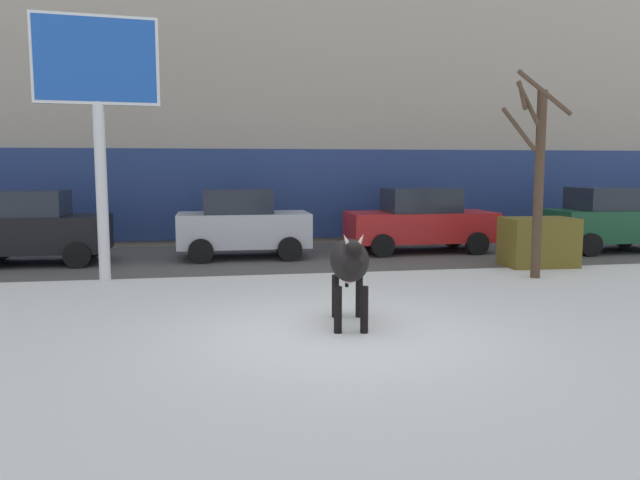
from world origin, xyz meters
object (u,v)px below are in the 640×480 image
Objects in this scene: cow_black at (350,262)px; car_red_sedan at (420,221)px; billboard at (97,77)px; car_darkgreen_hatchback at (608,220)px; pedestrian_by_cars at (304,215)px; pedestrian_near_billboard at (221,216)px; bare_tree_left_lot at (537,170)px; dumpster at (538,242)px; car_silver_hatchback at (242,224)px; car_black_hatchback at (34,228)px.

cow_black is 8.75m from car_red_sedan.
car_darkgreen_hatchback is (13.62, 2.39, -3.39)m from billboard.
car_darkgreen_hatchback reaches higher than pedestrian_by_cars.
car_darkgreen_hatchback is 2.03× the size of pedestrian_near_billboard.
pedestrian_near_billboard is at bearing 67.78° from billboard.
bare_tree_left_lot reaches higher than car_darkgreen_hatchback.
car_silver_hatchback is at bearing 159.62° from dumpster.
car_black_hatchback is 5.22m from car_silver_hatchback.
car_darkgreen_hatchback is 0.78× the size of bare_tree_left_lot.
billboard is 3.27× the size of dumpster.
billboard is 1.59× the size of car_silver_hatchback.
dumpster is (2.05, -2.96, -0.31)m from car_red_sedan.
billboard is at bearing -158.51° from car_red_sedan.
billboard reaches higher than car_darkgreen_hatchback.
bare_tree_left_lot is (9.28, -1.26, -1.93)m from billboard.
cow_black reaches higher than dumpster.
car_darkgreen_hatchback reaches higher than dumpster.
billboard is 1.24× the size of bare_tree_left_lot.
car_red_sedan is (8.21, 3.23, -3.41)m from billboard.
car_silver_hatchback is at bearing -81.46° from pedestrian_near_billboard.
car_silver_hatchback is at bearing 145.85° from bare_tree_left_lot.
car_black_hatchback is at bearing -142.28° from pedestrian_near_billboard.
car_silver_hatchback reaches higher than cow_black.
car_red_sedan is 2.43× the size of pedestrian_by_cars.
pedestrian_near_billboard is (-5.63, 3.11, -0.03)m from car_red_sedan.
car_darkgreen_hatchback is at bearing -8.84° from car_red_sedan.
bare_tree_left_lot reaches higher than pedestrian_near_billboard.
car_darkgreen_hatchback is 9.21m from pedestrian_by_cars.
billboard reaches higher than pedestrian_near_billboard.
car_silver_hatchback is at bearing -122.72° from pedestrian_by_cars.
pedestrian_near_billboard is at bearing 98.54° from car_silver_hatchback.
dumpster is at bearing -20.38° from car_silver_hatchback.
pedestrian_by_cars is (-8.32, 3.95, -0.05)m from car_darkgreen_hatchback.
car_black_hatchback is 5.95m from pedestrian_near_billboard.
car_red_sedan is (3.84, 7.86, -0.09)m from cow_black.
bare_tree_left_lot is at bearing 34.47° from cow_black.
cow_black is 7.67m from dumpster.
cow_black is at bearing -80.75° from pedestrian_near_billboard.
cow_black is 0.55× the size of car_silver_hatchback.
billboard is 5.45m from car_silver_hatchback.
car_red_sedan is at bearing 171.16° from car_darkgreen_hatchback.
car_red_sedan is 2.47× the size of dumpster.
pedestrian_near_billboard is 9.78m from dumpster.
car_black_hatchback is 10.34m from car_red_sedan.
car_darkgreen_hatchback is 3.98m from dumpster.
car_black_hatchback is at bearing -177.44° from car_silver_hatchback.
cow_black is 11.01m from pedestrian_by_cars.
pedestrian_near_billboard is at bearing 99.25° from cow_black.
bare_tree_left_lot reaches higher than car_silver_hatchback.
billboard is at bearing -136.59° from car_silver_hatchback.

